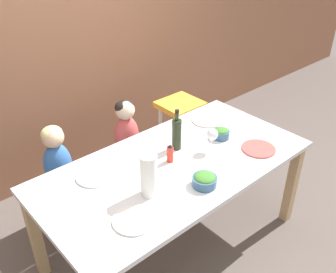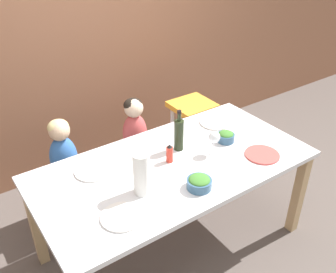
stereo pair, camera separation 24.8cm
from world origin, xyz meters
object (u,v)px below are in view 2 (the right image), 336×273
(salad_bowl_large, at_px, (199,182))
(dinner_plate_back_left, at_px, (93,171))
(chair_far_left, at_px, (68,183))
(chair_far_center, at_px, (136,157))
(person_child_left, at_px, (62,149))
(paper_towel_roll, at_px, (142,174))
(wine_bottle, at_px, (179,134))
(chair_right_highchair, at_px, (192,118))
(salad_bowl_small, at_px, (226,136))
(dinner_plate_back_right, at_px, (215,123))
(dinner_plate_front_right, at_px, (262,155))
(wine_glass_near, at_px, (214,138))
(dinner_plate_front_left, at_px, (122,217))
(person_child_center, at_px, (134,125))

(salad_bowl_large, height_order, dinner_plate_back_left, salad_bowl_large)
(chair_far_left, relative_size, chair_far_center, 1.00)
(chair_far_left, xyz_separation_m, person_child_left, (-0.00, 0.00, 0.32))
(person_child_left, height_order, salad_bowl_large, person_child_left)
(chair_far_center, xyz_separation_m, paper_towel_roll, (-0.43, -0.84, 0.53))
(wine_bottle, bearing_deg, chair_right_highchair, 44.99)
(chair_far_left, xyz_separation_m, salad_bowl_small, (1.01, -0.69, 0.43))
(dinner_plate_back_left, relative_size, dinner_plate_back_right, 1.00)
(paper_towel_roll, bearing_deg, dinner_plate_front_right, -8.82)
(salad_bowl_small, distance_m, dinner_plate_back_right, 0.28)
(chair_far_left, distance_m, salad_bowl_large, 1.20)
(wine_bottle, height_order, dinner_plate_front_right, wine_bottle)
(person_child_left, relative_size, dinner_plate_front_right, 2.06)
(wine_glass_near, bearing_deg, chair_far_center, 104.79)
(dinner_plate_front_left, bearing_deg, chair_right_highchair, 37.55)
(chair_far_center, xyz_separation_m, wine_bottle, (0.03, -0.57, 0.51))
(chair_far_left, height_order, dinner_plate_back_right, dinner_plate_back_right)
(dinner_plate_back_left, bearing_deg, paper_towel_roll, -66.35)
(wine_glass_near, xyz_separation_m, salad_bowl_large, (-0.32, -0.24, -0.09))
(chair_far_left, relative_size, dinner_plate_front_right, 1.82)
(chair_far_left, relative_size, salad_bowl_large, 2.81)
(person_child_left, height_order, person_child_center, same)
(person_child_left, bearing_deg, paper_towel_roll, -76.83)
(wine_glass_near, bearing_deg, salad_bowl_small, 21.54)
(chair_far_left, xyz_separation_m, dinner_plate_back_left, (0.04, -0.47, 0.39))
(chair_right_highchair, xyz_separation_m, paper_towel_roll, (-1.04, -0.84, 0.33))
(wine_glass_near, xyz_separation_m, salad_bowl_small, (0.18, 0.07, -0.09))
(dinner_plate_front_left, height_order, dinner_plate_front_right, same)
(chair_far_center, xyz_separation_m, dinner_plate_front_right, (0.46, -0.97, 0.39))
(person_child_left, height_order, salad_bowl_small, person_child_left)
(salad_bowl_large, xyz_separation_m, salad_bowl_small, (0.50, 0.31, 0.00))
(person_child_left, bearing_deg, salad_bowl_large, -63.26)
(wine_bottle, relative_size, paper_towel_roll, 1.11)
(paper_towel_roll, relative_size, dinner_plate_back_left, 1.15)
(person_child_center, bearing_deg, dinner_plate_back_left, -141.04)
(chair_right_highchair, height_order, dinner_plate_front_right, dinner_plate_front_right)
(paper_towel_roll, distance_m, dinner_plate_front_right, 0.91)
(person_child_left, bearing_deg, chair_right_highchair, -0.05)
(chair_far_center, distance_m, paper_towel_roll, 1.08)
(dinner_plate_back_left, bearing_deg, chair_right_highchair, 21.65)
(person_child_center, distance_m, dinner_plate_front_left, 1.16)
(paper_towel_roll, bearing_deg, person_child_left, 103.17)
(chair_far_left, height_order, person_child_center, person_child_center)
(chair_right_highchair, relative_size, wine_bottle, 2.36)
(dinner_plate_front_left, xyz_separation_m, dinner_plate_back_left, (0.05, 0.48, 0.00))
(person_child_center, height_order, dinner_plate_back_right, person_child_center)
(chair_far_center, xyz_separation_m, person_child_center, (0.00, 0.00, 0.32))
(paper_towel_roll, height_order, dinner_plate_back_right, paper_towel_roll)
(chair_far_left, distance_m, dinner_plate_front_right, 1.51)
(dinner_plate_back_left, bearing_deg, chair_far_center, 38.89)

